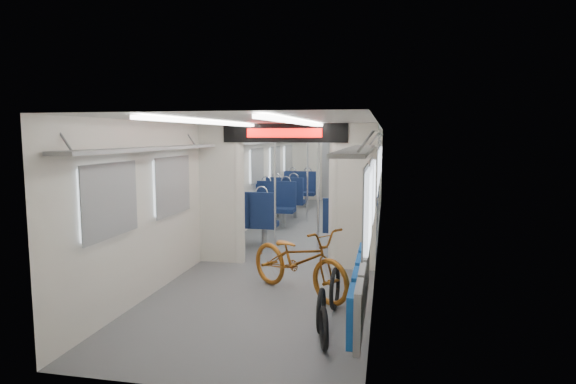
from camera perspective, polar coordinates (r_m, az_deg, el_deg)
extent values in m
plane|color=#515456|center=(9.92, 2.12, -5.57)|extent=(12.00, 12.00, 0.00)
cube|color=beige|center=(10.07, -6.02, 1.21)|extent=(0.02, 12.00, 2.30)
cube|color=beige|center=(9.61, 10.71, 0.87)|extent=(0.02, 12.00, 2.30)
cube|color=beige|center=(15.67, 5.74, 3.18)|extent=(2.90, 0.02, 2.30)
cube|color=beige|center=(4.01, -12.12, -7.31)|extent=(2.90, 0.02, 2.30)
cube|color=silver|center=(9.69, 2.18, 7.84)|extent=(2.90, 12.00, 0.02)
cube|color=white|center=(9.79, -1.03, 7.65)|extent=(0.12, 11.40, 0.04)
cube|color=white|center=(9.62, 5.44, 7.64)|extent=(0.12, 11.40, 0.04)
cube|color=beige|center=(8.11, -8.07, -1.22)|extent=(0.65, 0.18, 2.00)
cube|color=beige|center=(7.65, 8.02, -1.69)|extent=(0.65, 0.18, 2.00)
cube|color=beige|center=(7.72, -0.26, 7.01)|extent=(2.90, 0.18, 0.30)
cylinder|color=beige|center=(8.00, -5.87, -1.29)|extent=(0.20, 0.20, 2.00)
cylinder|color=beige|center=(7.68, 5.60, -1.63)|extent=(0.20, 0.20, 2.00)
cube|color=black|center=(7.61, -0.43, 7.01)|extent=(2.00, 0.03, 0.30)
cube|color=#FF0C07|center=(7.59, -0.47, 7.01)|extent=(1.20, 0.02, 0.14)
cube|color=silver|center=(5.67, -20.51, -0.92)|extent=(0.04, 1.00, 0.75)
cube|color=silver|center=(4.82, 9.52, -1.87)|extent=(0.04, 1.00, 0.75)
cube|color=silver|center=(7.07, -13.64, 0.75)|extent=(0.04, 1.00, 0.75)
cube|color=silver|center=(6.40, 10.04, 0.24)|extent=(0.04, 1.00, 0.75)
cube|color=silver|center=(9.57, -6.76, 2.42)|extent=(0.04, 1.00, 0.75)
cube|color=silver|center=(9.09, 10.51, 2.12)|extent=(0.04, 1.00, 0.75)
cube|color=silver|center=(11.38, -3.76, 3.13)|extent=(0.04, 1.00, 0.75)
cube|color=silver|center=(10.98, 10.70, 2.90)|extent=(0.04, 1.00, 0.75)
cube|color=silver|center=(13.22, -1.59, 3.64)|extent=(0.04, 1.00, 0.75)
cube|color=silver|center=(12.88, 10.83, 3.44)|extent=(0.04, 1.00, 0.75)
cube|color=silver|center=(14.98, -0.02, 4.01)|extent=(0.04, 1.00, 0.75)
cube|color=silver|center=(14.68, 10.93, 3.83)|extent=(0.04, 1.00, 0.75)
cube|color=gray|center=(6.25, -15.65, 4.99)|extent=(0.30, 3.60, 0.04)
cube|color=gray|center=(5.57, 8.38, 4.99)|extent=(0.30, 3.60, 0.04)
cube|color=gray|center=(11.91, -2.32, 5.95)|extent=(0.30, 7.60, 0.04)
cube|color=gray|center=(11.56, 10.06, 5.83)|extent=(0.30, 7.60, 0.04)
cube|color=gray|center=(15.62, 5.71, 2.62)|extent=(0.90, 0.05, 2.00)
imported|color=#8F4F14|center=(6.45, 1.30, -8.07)|extent=(1.80, 1.54, 0.93)
cube|color=gray|center=(4.28, 8.36, -14.34)|extent=(0.06, 0.47, 0.53)
cube|color=#11489F|center=(4.28, 7.54, -14.31)|extent=(0.06, 0.43, 0.45)
cube|color=gray|center=(4.80, 8.74, -11.99)|extent=(0.06, 0.47, 0.53)
cube|color=#11489F|center=(4.80, 8.01, -11.97)|extent=(0.06, 0.43, 0.45)
cube|color=gray|center=(5.32, 9.04, -10.10)|extent=(0.06, 0.47, 0.53)
cube|color=#11489F|center=(5.32, 8.39, -10.08)|extent=(0.06, 0.43, 0.45)
cube|color=gray|center=(5.85, 9.29, -8.55)|extent=(0.06, 0.47, 0.53)
cube|color=#11489F|center=(5.85, 8.69, -8.54)|extent=(0.06, 0.43, 0.45)
torus|color=black|center=(4.94, 4.27, -16.13)|extent=(0.16, 0.44, 0.44)
torus|color=black|center=(5.32, 3.95, -14.10)|extent=(0.05, 0.49, 0.49)
torus|color=black|center=(6.00, 5.56, -11.54)|extent=(0.09, 0.52, 0.52)
cube|color=#0D1A3D|center=(9.31, -2.83, -3.87)|extent=(0.49, 0.46, 0.10)
cylinder|color=gray|center=(9.36, -2.82, -5.22)|extent=(0.10, 0.10, 0.35)
cube|color=#0D1A3D|center=(9.08, -3.13, -1.92)|extent=(0.49, 0.09, 0.60)
torus|color=silver|center=(9.04, -3.14, -0.05)|extent=(0.24, 0.03, 0.24)
cube|color=#0D1A3D|center=(11.09, -0.47, -2.15)|extent=(0.49, 0.46, 0.10)
cylinder|color=gray|center=(11.12, -0.46, -3.30)|extent=(0.10, 0.10, 0.35)
cube|color=#0D1A3D|center=(11.22, -0.27, -0.25)|extent=(0.49, 0.09, 0.60)
torus|color=silver|center=(11.18, -0.27, 1.26)|extent=(0.24, 0.03, 0.24)
cube|color=#0D1A3D|center=(9.44, -5.60, -3.75)|extent=(0.49, 0.46, 0.10)
cylinder|color=gray|center=(9.48, -5.59, -5.09)|extent=(0.10, 0.10, 0.35)
cube|color=#0D1A3D|center=(9.21, -5.96, -1.82)|extent=(0.49, 0.09, 0.60)
torus|color=silver|center=(9.17, -5.99, 0.02)|extent=(0.24, 0.03, 0.24)
cube|color=#0D1A3D|center=(11.19, -2.82, -2.08)|extent=(0.49, 0.46, 0.10)
cylinder|color=gray|center=(11.23, -2.81, -3.21)|extent=(0.10, 0.10, 0.35)
cube|color=#0D1A3D|center=(11.32, -2.60, -0.19)|extent=(0.49, 0.09, 0.60)
torus|color=silver|center=(11.29, -2.61, 1.31)|extent=(0.24, 0.03, 0.24)
cube|color=#0D1A3D|center=(8.93, 5.69, -4.36)|extent=(0.44, 0.41, 0.10)
cylinder|color=gray|center=(8.97, 5.67, -5.77)|extent=(0.10, 0.10, 0.35)
cube|color=#0D1A3D|center=(8.71, 5.60, -2.51)|extent=(0.44, 0.08, 0.54)
torus|color=silver|center=(8.67, 5.62, -0.76)|extent=(0.22, 0.03, 0.22)
cube|color=#0D1A3D|center=(10.55, 6.61, -2.65)|extent=(0.44, 0.41, 0.10)
cylinder|color=gray|center=(10.59, 6.60, -3.85)|extent=(0.10, 0.10, 0.35)
cube|color=#0D1A3D|center=(10.67, 6.71, -0.82)|extent=(0.44, 0.08, 0.54)
torus|color=silver|center=(10.64, 6.73, 0.61)|extent=(0.22, 0.03, 0.22)
cube|color=#0D1A3D|center=(8.89, 8.71, -4.45)|extent=(0.44, 0.41, 0.10)
cylinder|color=gray|center=(8.94, 8.69, -5.87)|extent=(0.10, 0.10, 0.35)
cube|color=#0D1A3D|center=(8.67, 8.69, -2.60)|extent=(0.44, 0.08, 0.54)
torus|color=silver|center=(8.63, 8.73, -0.84)|extent=(0.22, 0.03, 0.22)
cube|color=#0D1A3D|center=(10.52, 9.17, -2.72)|extent=(0.44, 0.41, 0.10)
cylinder|color=gray|center=(10.56, 9.14, -3.93)|extent=(0.10, 0.10, 0.35)
cube|color=#0D1A3D|center=(10.64, 9.24, -0.89)|extent=(0.44, 0.08, 0.54)
torus|color=silver|center=(10.61, 9.26, 0.55)|extent=(0.22, 0.03, 0.22)
cube|color=#0D1A3D|center=(12.39, 0.83, -1.21)|extent=(0.49, 0.46, 0.10)
cylinder|color=gray|center=(12.43, 0.83, -2.24)|extent=(0.10, 0.10, 0.35)
cube|color=#0D1A3D|center=(12.17, 0.67, 0.30)|extent=(0.49, 0.09, 0.60)
torus|color=silver|center=(12.14, 0.67, 1.70)|extent=(0.25, 0.03, 0.25)
cube|color=#0D1A3D|center=(14.20, 2.22, -0.20)|extent=(0.49, 0.46, 0.10)
cylinder|color=gray|center=(14.23, 2.21, -1.10)|extent=(0.10, 0.10, 0.35)
cube|color=#0D1A3D|center=(14.34, 2.35, 1.27)|extent=(0.49, 0.09, 0.60)
torus|color=silver|center=(14.32, 2.35, 2.46)|extent=(0.25, 0.03, 0.25)
cube|color=#0D1A3D|center=(12.49, -1.29, -1.15)|extent=(0.49, 0.46, 0.10)
cylinder|color=gray|center=(12.52, -1.28, -2.17)|extent=(0.10, 0.10, 0.35)
cube|color=#0D1A3D|center=(12.27, -1.48, 0.35)|extent=(0.49, 0.09, 0.60)
torus|color=silver|center=(12.24, -1.49, 1.74)|extent=(0.25, 0.03, 0.25)
cube|color=#0D1A3D|center=(14.28, 0.36, -0.15)|extent=(0.49, 0.46, 0.10)
cylinder|color=gray|center=(14.31, 0.36, -1.05)|extent=(0.10, 0.10, 0.35)
cube|color=#0D1A3D|center=(14.43, 0.50, 1.31)|extent=(0.49, 0.09, 0.60)
torus|color=silver|center=(14.40, 0.50, 2.49)|extent=(0.25, 0.03, 0.25)
cube|color=#0D1A3D|center=(12.41, 7.37, -1.26)|extent=(0.44, 0.41, 0.10)
cylinder|color=gray|center=(12.44, 7.35, -2.28)|extent=(0.10, 0.10, 0.35)
cube|color=#0D1A3D|center=(12.21, 7.33, 0.11)|extent=(0.44, 0.08, 0.53)
torus|color=silver|center=(12.18, 7.35, 1.35)|extent=(0.22, 0.03, 0.22)
cube|color=#0D1A3D|center=(14.03, 7.86, -0.34)|extent=(0.44, 0.41, 0.10)
cylinder|color=gray|center=(14.06, 7.85, -1.25)|extent=(0.10, 0.10, 0.35)
cube|color=#0D1A3D|center=(14.16, 7.93, 1.01)|extent=(0.44, 0.08, 0.53)
torus|color=silver|center=(14.14, 7.94, 2.08)|extent=(0.22, 0.03, 0.22)
cube|color=#0D1A3D|center=(12.38, 9.54, -1.31)|extent=(0.44, 0.41, 0.10)
cylinder|color=gray|center=(12.42, 9.52, -2.34)|extent=(0.10, 0.10, 0.35)
cube|color=#0D1A3D|center=(12.18, 9.54, 0.06)|extent=(0.44, 0.08, 0.53)
torus|color=silver|center=(12.15, 9.56, 1.30)|extent=(0.22, 0.03, 0.22)
cube|color=#0D1A3D|center=(14.01, 9.78, -0.38)|extent=(0.44, 0.41, 0.10)
cylinder|color=gray|center=(14.04, 9.76, -1.30)|extent=(0.10, 0.10, 0.35)
cube|color=#0D1A3D|center=(14.14, 9.83, 0.97)|extent=(0.44, 0.08, 0.53)
torus|color=silver|center=(14.12, 9.85, 2.04)|extent=(0.22, 0.03, 0.22)
cylinder|color=silver|center=(8.67, -1.55, 0.36)|extent=(0.04, 0.04, 2.30)
cylinder|color=silver|center=(8.51, 3.60, 0.23)|extent=(0.05, 0.05, 2.30)
cylinder|color=silver|center=(11.69, 2.31, 2.01)|extent=(0.04, 0.04, 2.30)
cylinder|color=silver|center=(11.46, 5.19, 1.89)|extent=(0.04, 0.04, 2.30)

